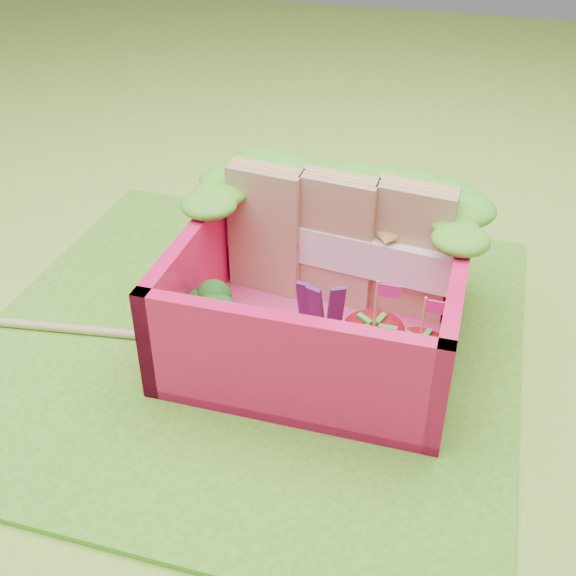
# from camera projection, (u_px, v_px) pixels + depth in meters

# --- Properties ---
(ground) EXTENTS (14.00, 14.00, 0.00)m
(ground) POSITION_uv_depth(u_px,v_px,m) (250.00, 340.00, 3.59)
(ground) COLOR #8CC036
(ground) RESTS_ON ground
(placemat) EXTENTS (2.60, 2.60, 0.03)m
(placemat) POSITION_uv_depth(u_px,v_px,m) (250.00, 338.00, 3.58)
(placemat) COLOR #56A224
(placemat) RESTS_ON ground
(bento_floor) EXTENTS (1.30, 1.30, 0.05)m
(bento_floor) POSITION_uv_depth(u_px,v_px,m) (321.00, 331.00, 3.56)
(bento_floor) COLOR #E83B81
(bento_floor) RESTS_ON placemat
(bento_box) EXTENTS (1.30, 1.30, 0.55)m
(bento_box) POSITION_uv_depth(u_px,v_px,m) (322.00, 289.00, 3.42)
(bento_box) COLOR #F91559
(bento_box) RESTS_ON placemat
(lettuce_ruffle) EXTENTS (1.43, 0.77, 0.11)m
(lettuce_ruffle) POSITION_uv_depth(u_px,v_px,m) (346.00, 185.00, 3.60)
(lettuce_ruffle) COLOR #3F961B
(lettuce_ruffle) RESTS_ON bento_box
(sandwich_stack) EXTENTS (1.23, 0.33, 0.67)m
(sandwich_stack) POSITION_uv_depth(u_px,v_px,m) (338.00, 241.00, 3.59)
(sandwich_stack) COLOR tan
(sandwich_stack) RESTS_ON bento_floor
(broccoli) EXTENTS (0.35, 0.35, 0.26)m
(broccoli) POSITION_uv_depth(u_px,v_px,m) (204.00, 315.00, 3.31)
(broccoli) COLOR #679B4B
(broccoli) RESTS_ON bento_floor
(carrot_sticks) EXTENTS (0.13, 0.13, 0.25)m
(carrot_sticks) POSITION_uv_depth(u_px,v_px,m) (239.00, 335.00, 3.29)
(carrot_sticks) COLOR orange
(carrot_sticks) RESTS_ON bento_floor
(purple_wedges) EXTENTS (0.20, 0.08, 0.38)m
(purple_wedges) POSITION_uv_depth(u_px,v_px,m) (319.00, 316.00, 3.30)
(purple_wedges) COLOR #511A5E
(purple_wedges) RESTS_ON bento_floor
(strawberry_left) EXTENTS (0.27, 0.27, 0.51)m
(strawberry_left) POSITION_uv_depth(u_px,v_px,m) (372.00, 350.00, 3.17)
(strawberry_left) COLOR red
(strawberry_left) RESTS_ON bento_floor
(strawberry_right) EXTENTS (0.24, 0.24, 0.48)m
(strawberry_right) POSITION_uv_depth(u_px,v_px,m) (417.00, 364.00, 3.12)
(strawberry_right) COLOR red
(strawberry_right) RESTS_ON bento_floor
(snap_peas) EXTENTS (0.59, 0.57, 0.05)m
(snap_peas) POSITION_uv_depth(u_px,v_px,m) (384.00, 362.00, 3.28)
(snap_peas) COLOR #57BA3A
(snap_peas) RESTS_ON bento_floor
(chopsticks) EXTENTS (2.12, 0.34, 0.04)m
(chopsticks) POSITION_uv_depth(u_px,v_px,m) (60.00, 328.00, 3.59)
(chopsticks) COLOR tan
(chopsticks) RESTS_ON placemat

